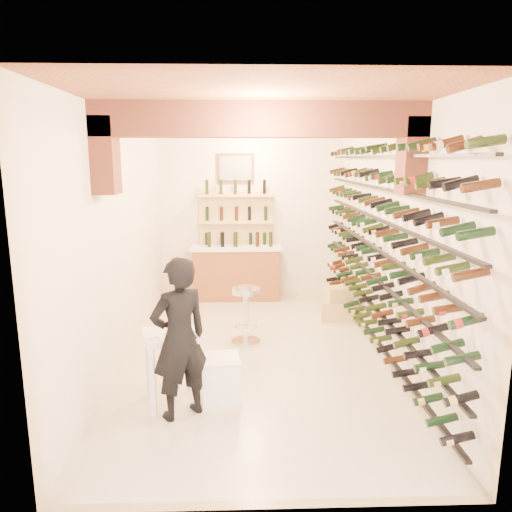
{
  "coord_description": "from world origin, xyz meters",
  "views": [
    {
      "loc": [
        -0.21,
        -6.18,
        2.62
      ],
      "look_at": [
        0.0,
        0.3,
        1.3
      ],
      "focal_mm": 33.52,
      "sensor_mm": 36.0,
      "label": 1
    }
  ],
  "objects_px": {
    "back_counter": "(236,271)",
    "crate_lower": "(338,310)",
    "wine_rack": "(372,241)",
    "tasting_table": "(170,345)",
    "white_stool": "(221,379)",
    "person": "(179,339)",
    "chrome_barstool": "(246,311)"
  },
  "relations": [
    {
      "from": "wine_rack",
      "to": "person",
      "type": "distance_m",
      "value": 2.95
    },
    {
      "from": "tasting_table",
      "to": "chrome_barstool",
      "type": "xyz_separation_m",
      "value": [
        0.83,
        1.7,
        -0.18
      ]
    },
    {
      "from": "back_counter",
      "to": "white_stool",
      "type": "height_order",
      "value": "back_counter"
    },
    {
      "from": "back_counter",
      "to": "tasting_table",
      "type": "bearing_deg",
      "value": -99.61
    },
    {
      "from": "wine_rack",
      "to": "back_counter",
      "type": "height_order",
      "value": "wine_rack"
    },
    {
      "from": "crate_lower",
      "to": "tasting_table",
      "type": "bearing_deg",
      "value": -131.63
    },
    {
      "from": "person",
      "to": "crate_lower",
      "type": "bearing_deg",
      "value": -161.02
    },
    {
      "from": "white_stool",
      "to": "person",
      "type": "bearing_deg",
      "value": -145.28
    },
    {
      "from": "wine_rack",
      "to": "crate_lower",
      "type": "distance_m",
      "value": 1.93
    },
    {
      "from": "wine_rack",
      "to": "crate_lower",
      "type": "xyz_separation_m",
      "value": [
        -0.14,
        1.33,
        -1.39
      ]
    },
    {
      "from": "back_counter",
      "to": "person",
      "type": "xyz_separation_m",
      "value": [
        -0.54,
        -4.25,
        0.31
      ]
    },
    {
      "from": "tasting_table",
      "to": "wine_rack",
      "type": "bearing_deg",
      "value": 11.67
    },
    {
      "from": "wine_rack",
      "to": "back_counter",
      "type": "bearing_deg",
      "value": 124.66
    },
    {
      "from": "back_counter",
      "to": "crate_lower",
      "type": "xyz_separation_m",
      "value": [
        1.69,
        -1.31,
        -0.37
      ]
    },
    {
      "from": "tasting_table",
      "to": "person",
      "type": "distance_m",
      "value": 0.36
    },
    {
      "from": "crate_lower",
      "to": "wine_rack",
      "type": "bearing_deg",
      "value": -83.87
    },
    {
      "from": "back_counter",
      "to": "person",
      "type": "bearing_deg",
      "value": -97.17
    },
    {
      "from": "tasting_table",
      "to": "person",
      "type": "relative_size",
      "value": 0.58
    },
    {
      "from": "back_counter",
      "to": "crate_lower",
      "type": "bearing_deg",
      "value": -37.92
    },
    {
      "from": "back_counter",
      "to": "white_stool",
      "type": "distance_m",
      "value": 3.99
    },
    {
      "from": "tasting_table",
      "to": "crate_lower",
      "type": "bearing_deg",
      "value": 32.19
    },
    {
      "from": "back_counter",
      "to": "person",
      "type": "distance_m",
      "value": 4.3
    },
    {
      "from": "tasting_table",
      "to": "person",
      "type": "xyz_separation_m",
      "value": [
        0.14,
        -0.28,
        0.19
      ]
    },
    {
      "from": "tasting_table",
      "to": "chrome_barstool",
      "type": "distance_m",
      "value": 1.9
    },
    {
      "from": "white_stool",
      "to": "chrome_barstool",
      "type": "height_order",
      "value": "chrome_barstool"
    },
    {
      "from": "person",
      "to": "chrome_barstool",
      "type": "bearing_deg",
      "value": -143.13
    },
    {
      "from": "white_stool",
      "to": "wine_rack",
      "type": "bearing_deg",
      "value": 34.04
    },
    {
      "from": "wine_rack",
      "to": "tasting_table",
      "type": "bearing_deg",
      "value": -152.15
    },
    {
      "from": "person",
      "to": "chrome_barstool",
      "type": "height_order",
      "value": "person"
    },
    {
      "from": "person",
      "to": "wine_rack",
      "type": "bearing_deg",
      "value": -179.76
    },
    {
      "from": "white_stool",
      "to": "crate_lower",
      "type": "xyz_separation_m",
      "value": [
        1.83,
        2.66,
        -0.1
      ]
    },
    {
      "from": "tasting_table",
      "to": "white_stool",
      "type": "height_order",
      "value": "tasting_table"
    }
  ]
}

